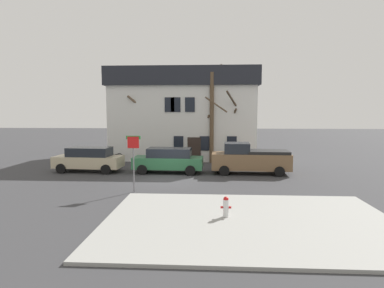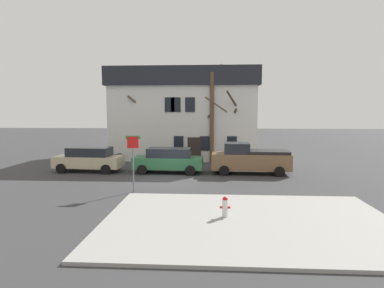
% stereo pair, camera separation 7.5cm
% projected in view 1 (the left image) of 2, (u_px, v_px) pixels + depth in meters
% --- Properties ---
extents(ground_plane, '(120.00, 120.00, 0.00)m').
position_uv_depth(ground_plane, '(166.00, 179.00, 20.60)').
color(ground_plane, '#38383A').
extents(sidewalk_slab, '(11.14, 7.58, 0.12)m').
position_uv_depth(sidewalk_slab, '(250.00, 222.00, 12.47)').
color(sidewalk_slab, '#999993').
rests_on(sidewalk_slab, ground_plane).
extents(building_main, '(13.04, 7.95, 7.98)m').
position_uv_depth(building_main, '(185.00, 113.00, 30.66)').
color(building_main, white).
rests_on(building_main, ground_plane).
extents(tree_bare_near, '(2.38, 2.28, 7.38)m').
position_uv_depth(tree_bare_near, '(120.00, 119.00, 28.36)').
color(tree_bare_near, '#4C3D2D').
rests_on(tree_bare_near, ground_plane).
extents(tree_bare_mid, '(1.88, 2.70, 6.40)m').
position_uv_depth(tree_bare_mid, '(134.00, 125.00, 28.21)').
color(tree_bare_mid, brown).
rests_on(tree_bare_mid, ground_plane).
extents(tree_bare_far, '(2.35, 2.38, 8.21)m').
position_uv_depth(tree_bare_far, '(212.00, 115.00, 26.72)').
color(tree_bare_far, brown).
rests_on(tree_bare_far, ground_plane).
extents(tree_bare_end, '(3.04, 3.08, 6.00)m').
position_uv_depth(tree_bare_end, '(221.00, 126.00, 27.39)').
color(tree_bare_end, '#4C3D2D').
rests_on(tree_bare_end, ground_plane).
extents(car_beige_wagon, '(4.79, 2.21, 1.73)m').
position_uv_depth(car_beige_wagon, '(89.00, 159.00, 23.02)').
color(car_beige_wagon, '#C6B793').
rests_on(car_beige_wagon, ground_plane).
extents(car_green_wagon, '(4.85, 2.06, 1.73)m').
position_uv_depth(car_green_wagon, '(169.00, 160.00, 22.56)').
color(car_green_wagon, '#2D6B42').
rests_on(car_green_wagon, ground_plane).
extents(pickup_truck_brown, '(5.35, 2.29, 2.11)m').
position_uv_depth(pickup_truck_brown, '(250.00, 159.00, 22.31)').
color(pickup_truck_brown, brown).
rests_on(pickup_truck_brown, ground_plane).
extents(fire_hydrant, '(0.42, 0.22, 0.81)m').
position_uv_depth(fire_hydrant, '(226.00, 206.00, 12.83)').
color(fire_hydrant, silver).
rests_on(fire_hydrant, sidewalk_slab).
extents(street_sign_pole, '(0.76, 0.07, 2.99)m').
position_uv_depth(street_sign_pole, '(133.00, 153.00, 17.03)').
color(street_sign_pole, slate).
rests_on(street_sign_pole, ground_plane).
extents(bicycle_leaning, '(1.75, 0.19, 1.03)m').
position_uv_depth(bicycle_leaning, '(114.00, 157.00, 27.66)').
color(bicycle_leaning, black).
rests_on(bicycle_leaning, ground_plane).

